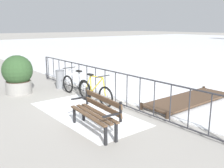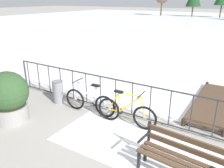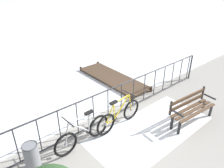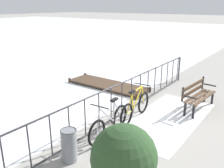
{
  "view_description": "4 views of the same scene",
  "coord_description": "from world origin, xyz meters",
  "px_view_note": "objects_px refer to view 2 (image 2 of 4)",
  "views": [
    {
      "loc": [
        6.5,
        -4.92,
        2.46
      ],
      "look_at": [
        0.6,
        -0.19,
        0.71
      ],
      "focal_mm": 40.69,
      "sensor_mm": 36.0,
      "label": 1
    },
    {
      "loc": [
        2.57,
        -5.27,
        3.21
      ],
      "look_at": [
        -0.58,
        -0.15,
        0.95
      ],
      "focal_mm": 36.66,
      "sensor_mm": 36.0,
      "label": 2
    },
    {
      "loc": [
        -3.44,
        -4.21,
        4.09
      ],
      "look_at": [
        0.49,
        0.39,
        0.93
      ],
      "focal_mm": 34.58,
      "sensor_mm": 36.0,
      "label": 3
    },
    {
      "loc": [
        -5.62,
        -3.75,
        3.21
      ],
      "look_at": [
        -0.1,
        0.29,
        0.98
      ],
      "focal_mm": 39.1,
      "sensor_mm": 36.0,
      "label": 4
    }
  ],
  "objects_px": {
    "bicycle_near_railing": "(90,102)",
    "bicycle_second": "(126,112)",
    "park_bench": "(182,155)",
    "planter_with_shrub": "(9,97)",
    "trash_bin": "(58,92)"
  },
  "relations": [
    {
      "from": "bicycle_near_railing",
      "to": "trash_bin",
      "type": "xyz_separation_m",
      "value": [
        -1.33,
        0.07,
        0.0
      ]
    },
    {
      "from": "planter_with_shrub",
      "to": "trash_bin",
      "type": "bearing_deg",
      "value": 80.23
    },
    {
      "from": "bicycle_second",
      "to": "trash_bin",
      "type": "bearing_deg",
      "value": 177.72
    },
    {
      "from": "bicycle_near_railing",
      "to": "bicycle_second",
      "type": "height_order",
      "value": "same"
    },
    {
      "from": "bicycle_second",
      "to": "trash_bin",
      "type": "relative_size",
      "value": 2.34
    },
    {
      "from": "bicycle_second",
      "to": "planter_with_shrub",
      "type": "height_order",
      "value": "planter_with_shrub"
    },
    {
      "from": "park_bench",
      "to": "planter_with_shrub",
      "type": "relative_size",
      "value": 1.16
    },
    {
      "from": "bicycle_second",
      "to": "park_bench",
      "type": "relative_size",
      "value": 1.05
    },
    {
      "from": "bicycle_second",
      "to": "planter_with_shrub",
      "type": "xyz_separation_m",
      "value": [
        -2.83,
        -1.46,
        0.35
      ]
    },
    {
      "from": "planter_with_shrub",
      "to": "trash_bin",
      "type": "xyz_separation_m",
      "value": [
        0.27,
        1.57,
        -0.35
      ]
    },
    {
      "from": "bicycle_near_railing",
      "to": "park_bench",
      "type": "height_order",
      "value": "bicycle_near_railing"
    },
    {
      "from": "park_bench",
      "to": "bicycle_second",
      "type": "bearing_deg",
      "value": 146.25
    },
    {
      "from": "bicycle_near_railing",
      "to": "planter_with_shrub",
      "type": "bearing_deg",
      "value": -136.96
    },
    {
      "from": "park_bench",
      "to": "trash_bin",
      "type": "distance_m",
      "value": 4.56
    },
    {
      "from": "park_bench",
      "to": "planter_with_shrub",
      "type": "bearing_deg",
      "value": -176.81
    }
  ]
}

